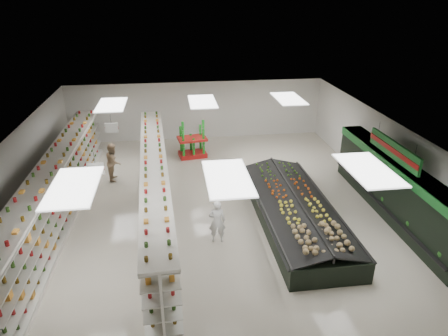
{
  "coord_description": "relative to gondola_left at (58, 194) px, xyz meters",
  "views": [
    {
      "loc": [
        -1.39,
        -13.57,
        7.8
      ],
      "look_at": [
        0.54,
        0.72,
        1.31
      ],
      "focal_mm": 32.0,
      "sensor_mm": 36.0,
      "label": 1
    }
  ],
  "objects": [
    {
      "name": "shopper_background",
      "position": [
        1.58,
        3.22,
        -0.2
      ],
      "size": [
        0.53,
        0.83,
        1.68
      ],
      "primitive_type": "imported",
      "rotation": [
        0.0,
        0.0,
        1.54
      ],
      "color": "tan",
      "rests_on": "floor"
    },
    {
      "name": "soda_endcap",
      "position": [
        5.18,
        5.4,
        -0.17
      ],
      "size": [
        1.53,
        1.16,
        1.8
      ],
      "rotation": [
        0.0,
        0.0,
        0.15
      ],
      "color": "#A51412",
      "rests_on": "floor"
    },
    {
      "name": "produce_wall_case",
      "position": [
        12.17,
        -1.36,
        0.2
      ],
      "size": [
        0.93,
        8.0,
        2.2
      ],
      "color": "black",
      "rests_on": "floor"
    },
    {
      "name": "gondola_left",
      "position": [
        0.0,
        0.0,
        0.0
      ],
      "size": [
        1.13,
        13.08,
        2.27
      ],
      "rotation": [
        0.0,
        0.0,
        -0.01
      ],
      "color": "white",
      "rests_on": "floor"
    },
    {
      "name": "ceiling",
      "position": [
        5.63,
        0.14,
        2.16
      ],
      "size": [
        14.0,
        16.0,
        0.02
      ],
      "primitive_type": "cube",
      "color": "white",
      "rests_on": "wall_back"
    },
    {
      "name": "shopper_main",
      "position": [
        5.53,
        -2.19,
        -0.27
      ],
      "size": [
        0.57,
        0.38,
        1.54
      ],
      "primitive_type": "imported",
      "rotation": [
        0.0,
        0.0,
        3.11
      ],
      "color": "white",
      "rests_on": "floor"
    },
    {
      "name": "gondola_center",
      "position": [
        3.49,
        -0.05,
        -0.04
      ],
      "size": [
        1.51,
        12.57,
        2.17
      ],
      "rotation": [
        0.0,
        0.0,
        0.05
      ],
      "color": "white",
      "rests_on": "floor"
    },
    {
      "name": "wall_left",
      "position": [
        -1.37,
        0.14,
        0.56
      ],
      "size": [
        0.02,
        16.0,
        3.2
      ],
      "primitive_type": "cube",
      "color": "silver",
      "rests_on": "floor"
    },
    {
      "name": "hortifruti_banner",
      "position": [
        11.88,
        -1.36,
        1.61
      ],
      "size": [
        0.12,
        3.2,
        0.95
      ],
      "color": "#1D6D2A",
      "rests_on": "ceiling"
    },
    {
      "name": "floor",
      "position": [
        5.63,
        0.14,
        -1.04
      ],
      "size": [
        16.0,
        16.0,
        0.0
      ],
      "primitive_type": "plane",
      "color": "beige",
      "rests_on": "ground"
    },
    {
      "name": "wall_back",
      "position": [
        5.63,
        8.14,
        0.56
      ],
      "size": [
        14.0,
        0.02,
        3.2
      ],
      "primitive_type": "cube",
      "color": "silver",
      "rests_on": "floor"
    },
    {
      "name": "wall_right",
      "position": [
        12.63,
        0.14,
        0.56
      ],
      "size": [
        0.02,
        16.0,
        3.2
      ],
      "primitive_type": "cube",
      "color": "silver",
      "rests_on": "floor"
    },
    {
      "name": "aisle_sign_far",
      "position": [
        1.83,
        2.14,
        1.71
      ],
      "size": [
        0.52,
        0.06,
        0.75
      ],
      "color": "white",
      "rests_on": "ceiling"
    },
    {
      "name": "aisle_sign_near",
      "position": [
        1.83,
        -1.86,
        1.71
      ],
      "size": [
        0.52,
        0.06,
        0.75
      ],
      "color": "white",
      "rests_on": "ceiling"
    },
    {
      "name": "produce_island",
      "position": [
        8.46,
        -1.34,
        -0.55
      ],
      "size": [
        2.65,
        7.24,
        1.08
      ],
      "rotation": [
        0.0,
        0.0,
        0.0
      ],
      "color": "black",
      "rests_on": "floor"
    }
  ]
}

